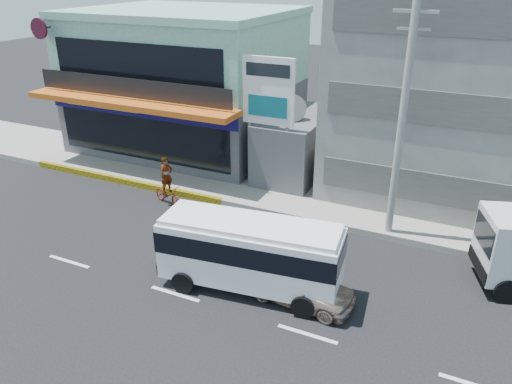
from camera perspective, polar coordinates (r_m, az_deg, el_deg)
ground at (r=18.40m, az=-9.22°, el=-11.43°), size 120.00×120.00×0.00m
sidewalk at (r=24.30m, az=13.53°, el=-1.94°), size 70.00×5.00×0.30m
shop_building at (r=31.70m, az=-7.75°, el=12.11°), size 12.40×11.70×8.00m
gap_structure at (r=27.15m, az=4.72°, el=5.20°), size 3.00×6.00×3.50m
satellite_dish at (r=25.70m, az=4.06°, el=8.37°), size 1.50×1.50×0.15m
billboard at (r=23.93m, az=1.41°, el=10.56°), size 2.60×0.18×6.90m
utility_pole_near at (r=20.43m, az=16.34°, el=7.76°), size 1.60×0.30×10.00m
minibus at (r=17.61m, az=-0.66°, el=-6.60°), size 6.63×2.86×2.69m
sedan at (r=17.52m, az=4.92°, el=-10.54°), size 4.02×1.83×1.34m
motorcycle_rider at (r=24.55m, az=-10.07°, el=0.34°), size 2.00×1.23×2.42m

